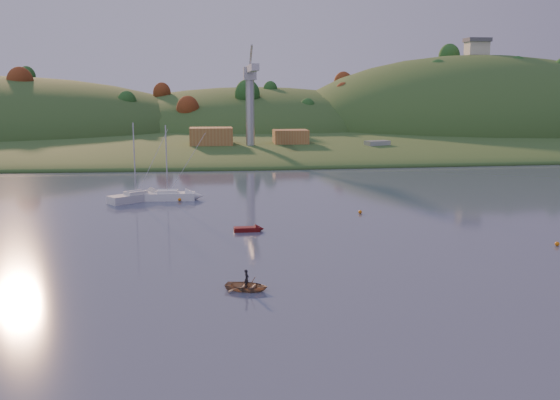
{
  "coord_description": "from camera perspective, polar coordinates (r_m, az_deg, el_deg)",
  "views": [
    {
      "loc": [
        -9.48,
        -40.29,
        16.85
      ],
      "look_at": [
        -0.45,
        35.23,
        3.38
      ],
      "focal_mm": 40.0,
      "sensor_mm": 36.0,
      "label": 1
    }
  ],
  "objects": [
    {
      "name": "sailboat_far",
      "position": [
        98.01,
        -10.24,
        0.43
      ],
      "size": [
        8.4,
        2.71,
        11.57
      ],
      "rotation": [
        0.0,
        0.0,
        -0.03
      ],
      "color": "white",
      "rests_on": "ground"
    },
    {
      "name": "dock_crane",
      "position": [
        159.09,
        -2.72,
        10.15
      ],
      "size": [
        3.2,
        28.0,
        20.3
      ],
      "color": "#B7B7BC",
      "rests_on": "wharf"
    },
    {
      "name": "hill_right",
      "position": [
        257.99,
        17.18,
        5.85
      ],
      "size": [
        150.0,
        130.0,
        60.0
      ],
      "primitive_type": "ellipsoid",
      "color": "#26451B",
      "rests_on": "ground"
    },
    {
      "name": "buoy_1",
      "position": [
        86.6,
        7.34,
        -1.09
      ],
      "size": [
        0.5,
        0.5,
        0.5
      ],
      "primitive_type": "sphere",
      "color": "orange",
      "rests_on": "ground"
    },
    {
      "name": "hilltop_house",
      "position": [
        257.97,
        17.57,
        13.27
      ],
      "size": [
        9.0,
        7.0,
        6.45
      ],
      "color": "beige",
      "rests_on": "hill_right"
    },
    {
      "name": "hillside_trees",
      "position": [
        226.12,
        -4.42,
        5.74
      ],
      "size": [
        280.0,
        50.0,
        32.0
      ],
      "primitive_type": null,
      "color": "#1C491A",
      "rests_on": "ground"
    },
    {
      "name": "red_tender",
      "position": [
        75.42,
        -2.52,
        -2.67
      ],
      "size": [
        3.68,
        1.28,
        1.25
      ],
      "rotation": [
        0.0,
        0.0,
        0.01
      ],
      "color": "#560C0C",
      "rests_on": "ground"
    },
    {
      "name": "sailboat_near",
      "position": [
        97.85,
        -13.03,
        0.32
      ],
      "size": [
        8.4,
        7.38,
        11.99
      ],
      "rotation": [
        0.0,
        0.0,
        0.67
      ],
      "color": "silver",
      "rests_on": "ground"
    },
    {
      "name": "shore_slope",
      "position": [
        206.2,
        -4.18,
        5.33
      ],
      "size": [
        640.0,
        150.0,
        7.0
      ],
      "primitive_type": "ellipsoid",
      "color": "#26451B",
      "rests_on": "ground"
    },
    {
      "name": "shed_west",
      "position": [
        163.74,
        -6.32,
        5.76
      ],
      "size": [
        11.0,
        8.0,
        4.8
      ],
      "primitive_type": "cube",
      "color": "#A66937",
      "rests_on": "wharf"
    },
    {
      "name": "buoy_3",
      "position": [
        96.71,
        -9.17,
        0.03
      ],
      "size": [
        0.5,
        0.5,
        0.5
      ],
      "primitive_type": "sphere",
      "color": "orange",
      "rests_on": "ground"
    },
    {
      "name": "wharf",
      "position": [
        163.68,
        -1.72,
        4.55
      ],
      "size": [
        42.0,
        16.0,
        2.4
      ],
      "primitive_type": "cube",
      "color": "slate",
      "rests_on": "ground"
    },
    {
      "name": "shed_east",
      "position": [
        166.29,
        0.97,
        5.75
      ],
      "size": [
        9.0,
        7.0,
        4.0
      ],
      "primitive_type": "cube",
      "color": "#A66937",
      "rests_on": "wharf"
    },
    {
      "name": "work_vessel",
      "position": [
        165.15,
        8.86,
        4.54
      ],
      "size": [
        15.6,
        9.64,
        3.78
      ],
      "rotation": [
        0.0,
        0.0,
        0.32
      ],
      "color": "slate",
      "rests_on": "ground"
    },
    {
      "name": "far_shore",
      "position": [
        270.98,
        -4.83,
        6.44
      ],
      "size": [
        620.0,
        220.0,
        1.5
      ],
      "primitive_type": "cube",
      "color": "#26451B",
      "rests_on": "ground"
    },
    {
      "name": "canoe",
      "position": [
        53.6,
        -3.06,
        -7.86
      ],
      "size": [
        4.38,
        3.77,
        0.76
      ],
      "primitive_type": "imported",
      "rotation": [
        0.0,
        0.0,
        1.21
      ],
      "color": "#A07B58",
      "rests_on": "ground"
    },
    {
      "name": "ground",
      "position": [
        44.69,
        6.09,
        -12.16
      ],
      "size": [
        500.0,
        500.0,
        0.0
      ],
      "primitive_type": "plane",
      "color": "#333F54",
      "rests_on": "ground"
    },
    {
      "name": "hill_center",
      "position": [
        251.61,
        -2.38,
        6.19
      ],
      "size": [
        140.0,
        120.0,
        36.0
      ],
      "primitive_type": "ellipsoid",
      "color": "#26451B",
      "rests_on": "ground"
    },
    {
      "name": "buoy_0",
      "position": [
        74.68,
        24.01,
        -3.68
      ],
      "size": [
        0.5,
        0.5,
        0.5
      ],
      "primitive_type": "sphere",
      "color": "orange",
      "rests_on": "ground"
    },
    {
      "name": "paddler",
      "position": [
        53.47,
        -3.07,
        -7.45
      ],
      "size": [
        0.56,
        0.67,
        1.58
      ],
      "primitive_type": "imported",
      "rotation": [
        0.0,
        0.0,
        1.21
      ],
      "color": "black",
      "rests_on": "ground"
    }
  ]
}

